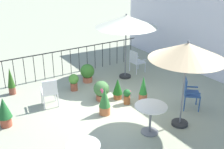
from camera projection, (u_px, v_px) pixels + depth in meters
ground_plane at (113, 105)px, 8.63m from camera, size 60.00×60.00×0.00m
villa_facade at (216, 23)px, 10.02m from camera, size 9.97×0.30×4.12m
terrace_railing at (70, 57)px, 10.72m from camera, size 0.03×6.09×1.01m
patio_umbrella_0 at (187, 52)px, 6.81m from camera, size 1.91×1.91×2.36m
patio_umbrella_1 at (126, 22)px, 9.84m from camera, size 2.22×2.22×2.41m
cafe_table_0 at (151, 114)px, 7.06m from camera, size 0.83×0.83×0.78m
patio_chair_0 at (189, 91)px, 8.26m from camera, size 0.67×0.67×0.96m
patio_chair_1 at (50, 91)px, 8.35m from camera, size 0.53×0.53×0.90m
patio_chair_2 at (136, 60)px, 10.93m from camera, size 0.49×0.46×0.89m
potted_plant_0 at (4, 111)px, 7.37m from camera, size 0.38×0.38×0.84m
potted_plant_1 at (11, 81)px, 9.15m from camera, size 0.24×0.24×0.93m
potted_plant_2 at (74, 81)px, 9.47m from camera, size 0.35×0.35×0.59m
potted_plant_3 at (101, 90)px, 8.80m from camera, size 0.51×0.50×0.65m
potted_plant_4 at (143, 90)px, 8.68m from camera, size 0.27×0.27×0.86m
potted_plant_5 at (127, 96)px, 8.61m from camera, size 0.23×0.23×0.48m
potted_plant_6 at (87, 72)px, 10.13m from camera, size 0.51×0.51×0.68m
potted_plant_7 at (105, 101)px, 7.96m from camera, size 0.33×0.33×0.85m
potted_plant_8 at (118, 88)px, 8.89m from camera, size 0.32×0.32×0.69m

